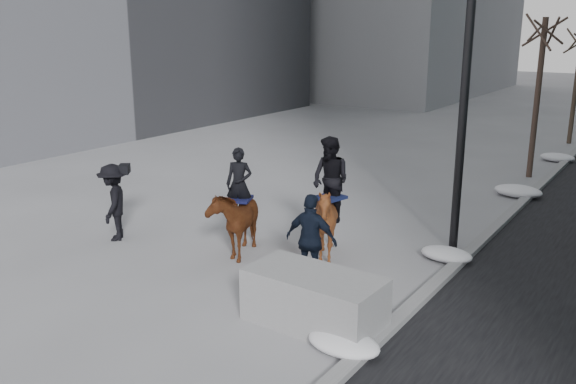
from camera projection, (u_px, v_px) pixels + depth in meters
The scene contains 11 objects.
ground at pixel (253, 281), 11.66m from camera, with size 120.00×120.00×0.00m, color gray.
curb at pixel (537, 188), 18.05m from camera, with size 0.25×90.00×0.12m, color gray.
planter at pixel (314, 299), 9.86m from camera, with size 2.23×1.11×0.89m, color gray.
tree_near at pixel (538, 91), 18.96m from camera, with size 1.20×1.20×5.53m, color #362720, non-canonical shape.
tree_far at pixel (576, 83), 24.62m from camera, with size 1.20×1.20×4.97m, color #393021, non-canonical shape.
mounted_left at pixel (236, 215), 12.93m from camera, with size 1.40×1.92×2.26m.
mounted_right at pixel (327, 212), 12.46m from camera, with size 1.69×1.82×2.58m.
feeder at pixel (311, 240), 11.32m from camera, with size 1.07×0.91×1.75m.
camera_crew at pixel (114, 202), 13.72m from camera, with size 1.21×1.29×1.75m.
lamppost at pixel (470, 11), 11.95m from camera, with size 0.25×0.81×9.09m.
snow_piles at pixel (498, 209), 15.69m from camera, with size 1.32×16.66×0.34m.
Camera 1 is at (6.55, -8.60, 4.73)m, focal length 38.00 mm.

